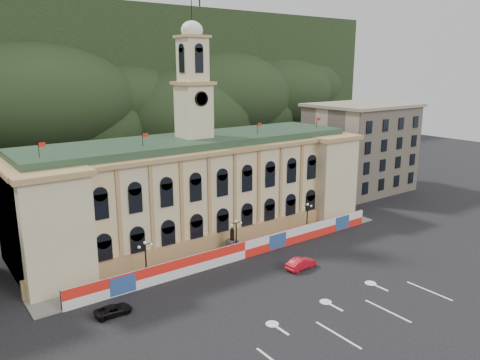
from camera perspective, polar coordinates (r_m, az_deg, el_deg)
ground at (r=56.53m, az=10.01°, el=-14.22°), size 260.00×260.00×0.00m
lane_markings at (r=53.67m, az=14.01°, el=-16.04°), size 26.00×10.00×0.02m
hill_ridge at (r=160.39m, az=-23.39°, el=10.17°), size 230.00×80.00×64.00m
city_hall at (r=74.07m, az=-5.29°, el=-0.76°), size 56.20×17.60×37.10m
side_building_right at (r=104.22m, az=14.41°, el=3.91°), size 21.00×17.00×18.60m
hoarding_fence at (r=66.23m, az=0.57°, el=-8.50°), size 50.00×0.44×2.50m
pavement at (r=68.65m, az=-0.83°, el=-8.73°), size 56.00×5.50×0.16m
statue at (r=68.42m, az=-0.96°, el=-7.81°), size 1.40×1.40×3.72m
lamp_left at (r=60.45m, az=-11.43°, el=-9.15°), size 1.96×0.44×5.15m
lamp_center at (r=66.99m, az=-0.46°, el=-6.56°), size 1.96×0.44×5.15m
lamp_right at (r=75.58m, az=8.20°, el=-4.32°), size 1.96×0.44×5.15m
red_sedan at (r=63.69m, az=7.44°, el=-10.04°), size 2.12×4.74×1.50m
black_suv at (r=54.32m, az=-15.18°, el=-15.06°), size 2.20×4.22×1.13m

